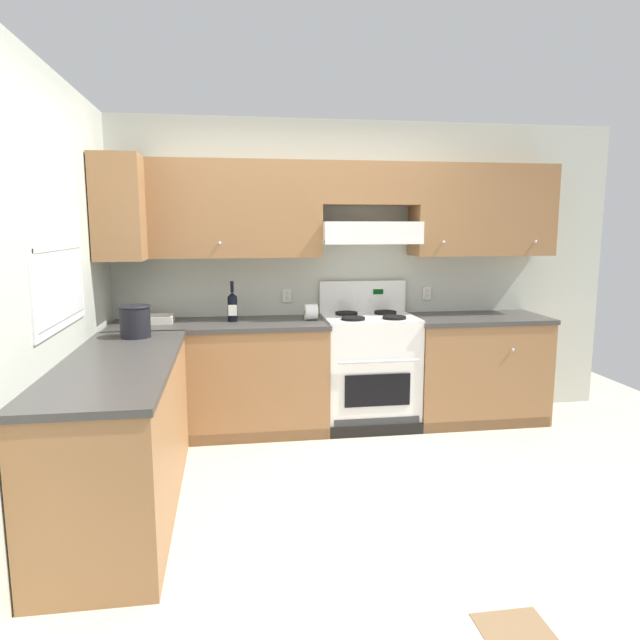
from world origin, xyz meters
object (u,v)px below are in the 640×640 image
Objects in this scene: paper_towel_roll at (311,312)px; stove at (369,369)px; wine_bottle at (232,306)px; bowl at (153,320)px; bucket at (135,321)px.

stove is at bearing -1.41° from paper_towel_roll.
stove is 1.26m from wine_bottle.
bowl is at bearing 177.12° from wine_bottle.
bucket is (-1.79, -0.55, 0.55)m from stove.
wine_bottle is 1.47× the size of bucket.
paper_towel_roll is at bearing 178.59° from stove.
bucket is 1.42m from paper_towel_roll.
bowl is at bearing 177.80° from stove.
bucket reaches higher than paper_towel_roll.
bowl is (-1.75, 0.07, 0.45)m from stove.
stove is at bearing 17.06° from bucket.
bowl is (-0.63, 0.03, -0.11)m from wine_bottle.
stove is 0.70m from paper_towel_roll.
stove is at bearing -1.82° from wine_bottle.
bucket reaches higher than bowl.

